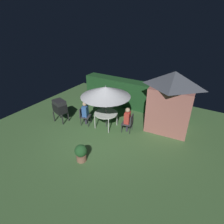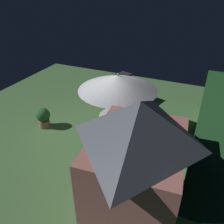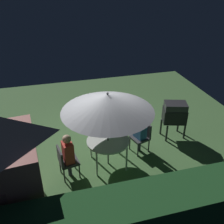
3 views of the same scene
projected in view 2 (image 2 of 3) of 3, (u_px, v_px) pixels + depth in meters
name	position (u px, v px, depth m)	size (l,w,h in m)	color
ground_plane	(94.00, 133.00, 7.64)	(11.00, 11.00, 0.00)	#47703D
hedge_backdrop	(210.00, 140.00, 6.01)	(6.43, 0.81, 1.61)	#1E4C23
garden_shed	(136.00, 170.00, 4.17)	(2.17, 1.83, 2.89)	#B26B60
patio_table	(117.00, 117.00, 7.16)	(1.14, 1.14, 0.79)	white
patio_umbrella	(118.00, 83.00, 6.56)	(2.33, 2.33, 2.19)	#4C4C51
bbq_grill	(122.00, 83.00, 9.20)	(0.81, 0.68, 1.20)	black
chair_near_shed	(108.00, 145.00, 6.27)	(0.54, 0.53, 0.90)	#38383D
chair_far_side	(120.00, 105.00, 8.26)	(0.58, 0.58, 0.90)	#38383D
potted_plant_by_shed	(43.00, 117.00, 7.81)	(0.48, 0.48, 0.71)	#936651
person_in_red	(108.00, 136.00, 6.21)	(0.29, 0.38, 1.26)	#CC3D33
person_in_blue	(120.00, 100.00, 8.05)	(0.33, 0.40, 1.26)	#3866B2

